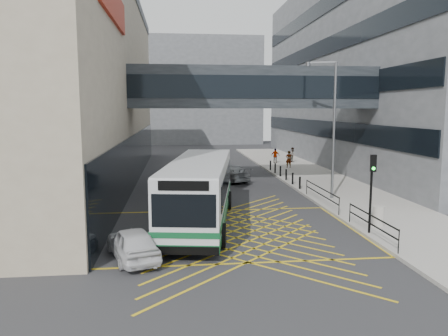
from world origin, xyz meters
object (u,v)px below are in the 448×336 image
object	(u,v)px
car_white	(133,243)
pedestrian_a	(289,159)
traffic_light	(372,182)
pedestrian_c	(275,156)
bus	(200,190)
litter_bin	(378,216)
car_dark	(187,179)
pedestrian_b	(293,155)
street_lamp	(331,121)
car_silver	(230,173)

from	to	relation	value
car_white	pedestrian_a	bearing A→B (deg)	-135.94
traffic_light	pedestrian_c	size ratio (longest dim) A/B	2.37
bus	traffic_light	bearing A→B (deg)	-13.73
car_white	traffic_light	distance (m)	11.11
litter_bin	pedestrian_a	size ratio (longest dim) A/B	0.59
traffic_light	car_white	bearing A→B (deg)	-158.80
car_white	car_dark	distance (m)	15.46
litter_bin	pedestrian_b	size ratio (longest dim) A/B	0.61
street_lamp	pedestrian_b	distance (m)	19.77
street_lamp	pedestrian_c	size ratio (longest dim) A/B	5.59
street_lamp	car_silver	bearing A→B (deg)	144.83
pedestrian_a	car_silver	bearing A→B (deg)	42.61
car_dark	pedestrian_b	distance (m)	18.41
car_dark	street_lamp	xyz separation A→B (m)	(9.14, -5.08, 4.40)
traffic_light	litter_bin	world-z (taller)	traffic_light
car_white	litter_bin	distance (m)	12.23
bus	pedestrian_b	world-z (taller)	bus
traffic_light	pedestrian_c	bearing A→B (deg)	97.52
bus	car_white	xyz separation A→B (m)	(-2.99, -5.20, -1.14)
traffic_light	pedestrian_a	xyz separation A→B (m)	(2.15, 23.14, -1.59)
car_silver	litter_bin	bearing A→B (deg)	91.24
street_lamp	pedestrian_b	size ratio (longest dim) A/B	5.42
car_silver	street_lamp	world-z (taller)	street_lamp
traffic_light	litter_bin	xyz separation A→B (m)	(1.03, 1.28, -1.93)
pedestrian_a	litter_bin	bearing A→B (deg)	84.78
bus	traffic_light	distance (m)	8.48
street_lamp	litter_bin	world-z (taller)	street_lamp
car_dark	car_silver	size ratio (longest dim) A/B	1.07
pedestrian_b	pedestrian_c	size ratio (longest dim) A/B	1.03
traffic_light	pedestrian_c	world-z (taller)	traffic_light
car_silver	pedestrian_a	bearing A→B (deg)	-154.03
traffic_light	street_lamp	distance (m)	8.68
street_lamp	pedestrian_a	world-z (taller)	street_lamp
pedestrian_b	street_lamp	bearing A→B (deg)	-133.24
pedestrian_b	pedestrian_c	bearing A→B (deg)	157.74
car_dark	pedestrian_b	world-z (taller)	pedestrian_b
car_silver	traffic_light	distance (m)	17.19
car_white	litter_bin	world-z (taller)	car_white
litter_bin	traffic_light	bearing A→B (deg)	-128.66
pedestrian_c	car_silver	bearing A→B (deg)	80.32
car_white	litter_bin	bearing A→B (deg)	176.55
litter_bin	pedestrian_a	bearing A→B (deg)	87.05
car_silver	pedestrian_b	bearing A→B (deg)	-146.11
traffic_light	street_lamp	bearing A→B (deg)	94.51
car_white	pedestrian_b	world-z (taller)	pedestrian_b
pedestrian_b	car_white	bearing A→B (deg)	-151.32
car_dark	traffic_light	distance (m)	15.74
car_white	pedestrian_c	size ratio (longest dim) A/B	2.65
street_lamp	litter_bin	size ratio (longest dim) A/B	8.93
bus	pedestrian_a	world-z (taller)	bus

